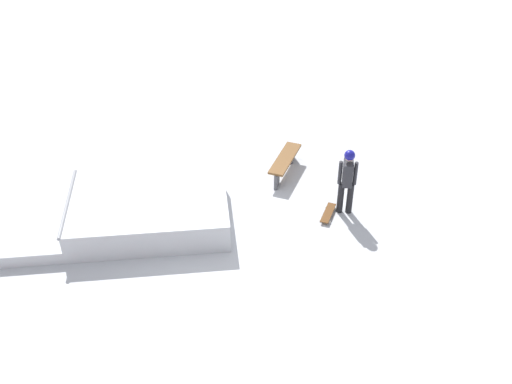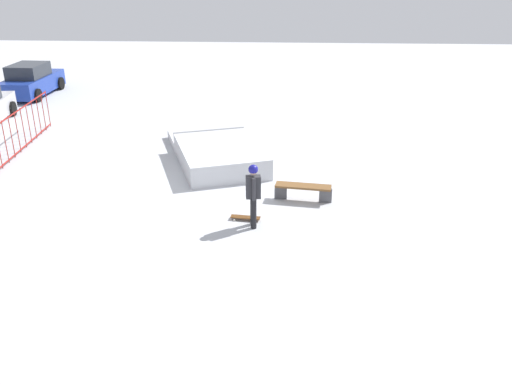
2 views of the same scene
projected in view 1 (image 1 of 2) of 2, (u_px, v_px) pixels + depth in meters
ground_plane at (212, 229)px, 13.74m from camera, size 60.00×60.00×0.00m
skate_ramp at (129, 212)px, 13.74m from camera, size 5.95×4.23×0.74m
skater at (347, 177)px, 13.69m from camera, size 0.44×0.40×1.73m
skateboard at (328, 213)px, 14.11m from camera, size 0.34×0.82×0.09m
park_bench at (285, 162)px, 15.43m from camera, size 0.61×1.65×0.48m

